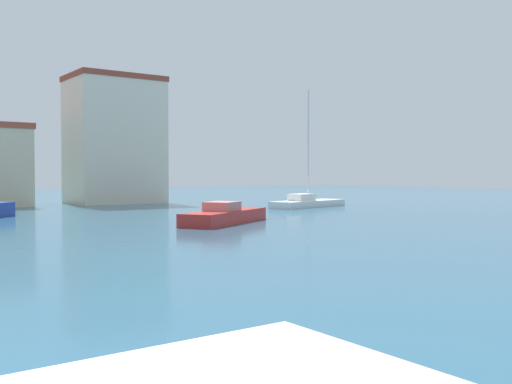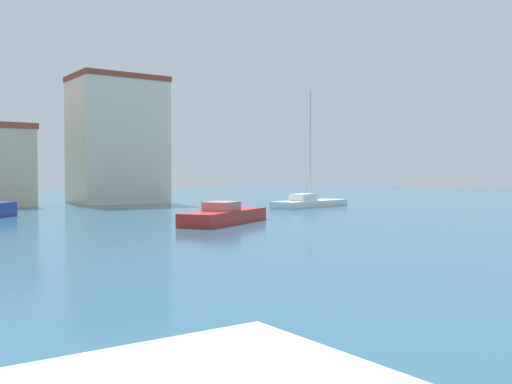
% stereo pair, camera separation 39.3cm
% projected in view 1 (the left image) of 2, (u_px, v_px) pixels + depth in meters
% --- Properties ---
extents(water, '(160.00, 160.00, 0.00)m').
position_uv_depth(water, '(230.00, 226.00, 30.82)').
color(water, '#285670').
rests_on(water, ground).
extents(sailboat_white_mid_harbor, '(8.13, 4.00, 9.69)m').
position_uv_depth(sailboat_white_mid_harbor, '(307.00, 202.00, 48.33)').
color(sailboat_white_mid_harbor, white).
rests_on(sailboat_white_mid_harbor, water).
extents(motorboat_red_inner_mooring, '(7.26, 5.47, 1.22)m').
position_uv_depth(motorboat_red_inner_mooring, '(225.00, 215.00, 32.42)').
color(motorboat_red_inner_mooring, '#B22823').
rests_on(motorboat_red_inner_mooring, water).
extents(yacht_club, '(8.22, 6.36, 11.87)m').
position_uv_depth(yacht_club, '(115.00, 140.00, 54.70)').
color(yacht_club, beige).
rests_on(yacht_club, ground).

